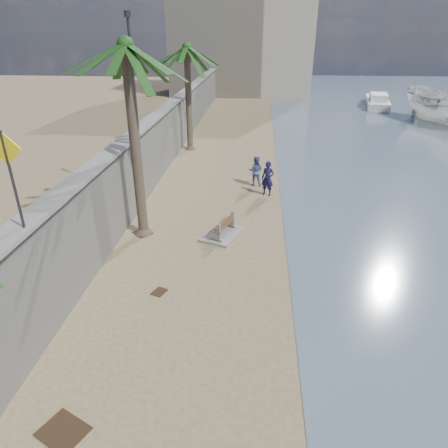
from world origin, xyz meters
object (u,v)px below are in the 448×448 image
object	(u,v)px
palm_mid	(126,48)
boat_cruiser	(448,105)
palm_back	(187,48)
person_a	(268,176)
person_b	(256,169)
yacht_far	(377,103)
bench_far	(222,228)

from	to	relation	value
palm_mid	boat_cruiser	xyz separation A→B (m)	(22.00, 24.02, -5.68)
palm_back	person_a	distance (m)	11.80
palm_back	person_a	world-z (taller)	palm_back
person_a	boat_cruiser	bearing A→B (deg)	70.32
person_b	person_a	bearing A→B (deg)	123.01
boat_cruiser	palm_back	bearing A→B (deg)	-178.46
palm_back	yacht_far	world-z (taller)	palm_back
yacht_far	person_a	bearing A→B (deg)	166.64
yacht_far	person_b	bearing A→B (deg)	164.38
bench_far	boat_cruiser	size ratio (longest dim) A/B	0.53
palm_mid	person_b	xyz separation A→B (m)	(4.74, 6.39, -6.49)
palm_back	boat_cruiser	distance (m)	25.02
bench_far	yacht_far	bearing A→B (deg)	66.06
person_b	boat_cruiser	distance (m)	24.68
palm_back	palm_mid	bearing A→B (deg)	-89.30
boat_cruiser	yacht_far	world-z (taller)	boat_cruiser
bench_far	person_b	xyz separation A→B (m)	(1.32, 6.30, 0.58)
bench_far	person_a	xyz separation A→B (m)	(1.98, 4.84, 0.71)
person_a	person_b	xyz separation A→B (m)	(-0.66, 1.46, -0.13)
bench_far	person_a	bearing A→B (deg)	67.77
palm_mid	yacht_far	distance (m)	38.93
boat_cruiser	person_b	bearing A→B (deg)	-158.06
palm_mid	palm_back	xyz separation A→B (m)	(-0.16, 13.59, -0.58)
person_b	yacht_far	bearing A→B (deg)	-107.60
person_a	yacht_far	bearing A→B (deg)	87.13
bench_far	palm_back	world-z (taller)	palm_back
person_a	palm_mid	bearing A→B (deg)	-116.24
palm_mid	person_a	distance (m)	9.69
bench_far	palm_mid	xyz separation A→B (m)	(-3.42, -0.09, 7.07)
boat_cruiser	palm_mid	bearing A→B (deg)	-156.15
boat_cruiser	yacht_far	xyz separation A→B (m)	(-3.70, 9.60, -1.40)
palm_mid	palm_back	world-z (taller)	palm_mid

